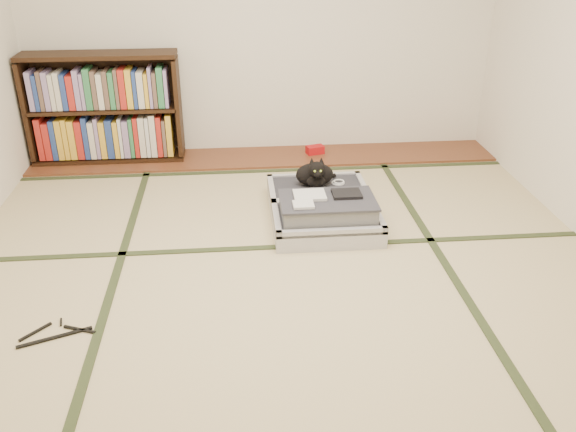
{
  "coord_description": "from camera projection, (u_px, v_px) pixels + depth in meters",
  "views": [
    {
      "loc": [
        -0.26,
        -3.02,
        1.94
      ],
      "look_at": [
        0.05,
        0.35,
        0.25
      ],
      "focal_mm": 38.0,
      "sensor_mm": 36.0,
      "label": 1
    }
  ],
  "objects": [
    {
      "name": "hanger",
      "position": [
        56.0,
        334.0,
        3.12
      ],
      "size": [
        0.38,
        0.24,
        0.01
      ],
      "color": "black",
      "rests_on": "floor"
    },
    {
      "name": "suitcase",
      "position": [
        323.0,
        208.0,
        4.23
      ],
      "size": [
        0.71,
        0.95,
        0.28
      ],
      "color": "#B6B6BB",
      "rests_on": "floor"
    },
    {
      "name": "cable_coil",
      "position": [
        338.0,
        182.0,
        4.51
      ],
      "size": [
        0.1,
        0.1,
        0.02
      ],
      "color": "white",
      "rests_on": "suitcase"
    },
    {
      "name": "wood_strip",
      "position": [
        265.0,
        157.0,
        5.36
      ],
      "size": [
        4.0,
        0.5,
        0.02
      ],
      "primitive_type": "cube",
      "color": "brown",
      "rests_on": "ground"
    },
    {
      "name": "red_item",
      "position": [
        315.0,
        150.0,
        5.4
      ],
      "size": [
        0.17,
        0.12,
        0.07
      ],
      "primitive_type": "cube",
      "rotation": [
        0.0,
        0.0,
        0.26
      ],
      "color": "#AD0D11",
      "rests_on": "wood_strip"
    },
    {
      "name": "cat",
      "position": [
        315.0,
        175.0,
        4.43
      ],
      "size": [
        0.32,
        0.32,
        0.26
      ],
      "color": "black",
      "rests_on": "suitcase"
    },
    {
      "name": "room_shell",
      "position": [
        284.0,
        23.0,
        2.93
      ],
      "size": [
        4.5,
        4.5,
        4.5
      ],
      "color": "white",
      "rests_on": "ground"
    },
    {
      "name": "tatami_borders",
      "position": [
        278.0,
        240.0,
        4.02
      ],
      "size": [
        4.0,
        4.5,
        0.01
      ],
      "color": "#2D381E",
      "rests_on": "ground"
    },
    {
      "name": "bookcase",
      "position": [
        105.0,
        110.0,
        5.11
      ],
      "size": [
        1.26,
        0.29,
        0.92
      ],
      "color": "black",
      "rests_on": "wood_strip"
    },
    {
      "name": "floor",
      "position": [
        285.0,
        281.0,
        3.58
      ],
      "size": [
        4.5,
        4.5,
        0.0
      ],
      "primitive_type": "plane",
      "color": "#C8B185",
      "rests_on": "ground"
    }
  ]
}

